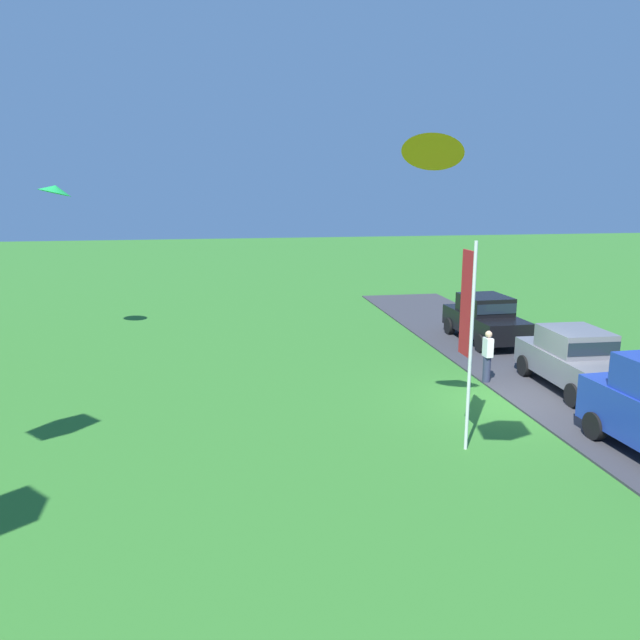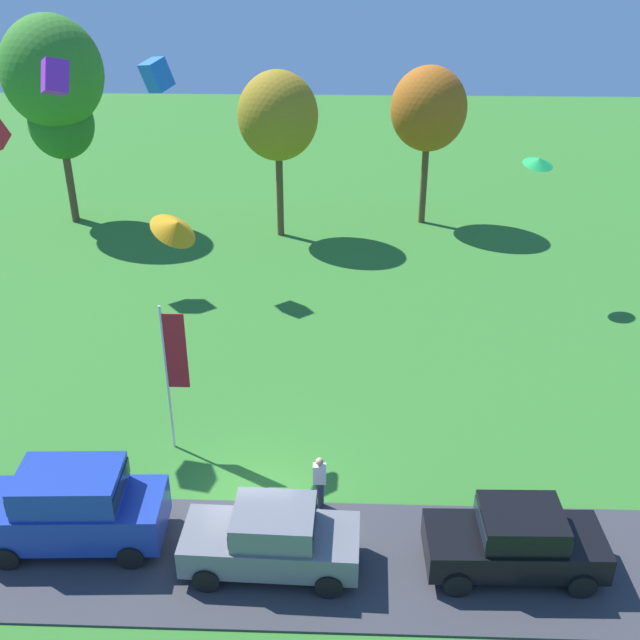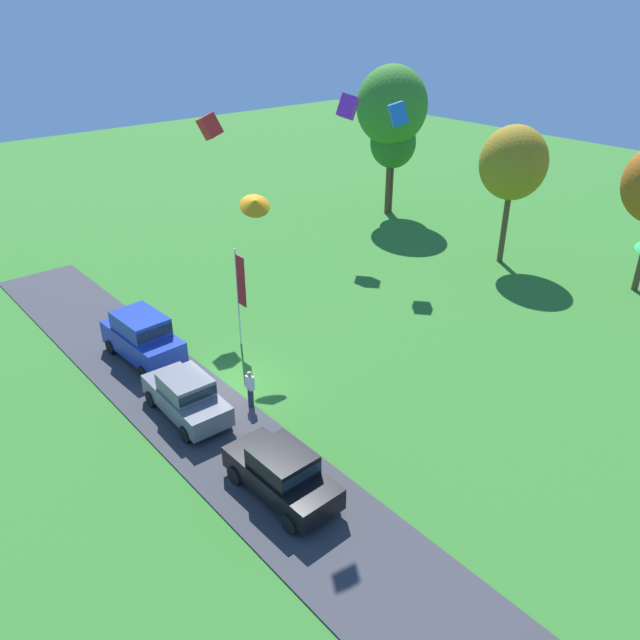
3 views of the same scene
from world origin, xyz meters
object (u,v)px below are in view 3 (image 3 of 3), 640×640
Objects in this scene: tree_far_right at (513,163)px; kite_box_trailing_tail at (210,126)px; car_suv_mid_row at (142,336)px; car_sedan_by_flagpole at (282,472)px; car_sedan_far_end at (186,395)px; kite_box_high_right at (398,114)px; person_beside_suv at (250,389)px; kite_box_over_trees at (348,107)px; flag_banner at (240,287)px; tree_far_left at (392,106)px; tree_right_of_center at (393,143)px; kite_delta_high_left at (255,203)px.

kite_box_trailing_tail is (-6.92, -16.42, 3.11)m from tree_far_right.
car_suv_mid_row is 1.05× the size of car_sedan_by_flagpole.
car_sedan_far_end is 3.67× the size of kite_box_high_right.
person_beside_suv is 1.27× the size of kite_box_over_trees.
car_suv_mid_row is at bearing -113.52° from flag_banner.
car_sedan_far_end is 3.30× the size of kite_box_over_trees.
kite_box_high_right is (-2.95, 13.28, 5.96)m from flag_banner.
car_sedan_by_flagpole is 32.49m from tree_far_left.
kite_box_over_trees reaches higher than flag_banner.
kite_box_trailing_tail is at bearing 153.45° from person_beside_suv.
kite_box_over_trees is at bearing -68.74° from tree_right_of_center.
flag_banner is at bearing -103.93° from kite_delta_high_left.
flag_banner is (-4.43, 2.64, 2.25)m from person_beside_suv.
kite_box_over_trees reaches higher than person_beside_suv.
car_sedan_by_flagpole is 5.41m from person_beside_suv.
tree_right_of_center is (-19.55, 25.55, 4.26)m from car_sedan_by_flagpole.
car_sedan_by_flagpole is 25.92m from kite_box_over_trees.
kite_box_high_right is at bearing 124.30° from car_sedan_by_flagpole.
tree_far_left is 18.71m from kite_box_trailing_tail.
car_suv_mid_row is 0.55× the size of tree_far_right.
flag_banner is at bearing 66.48° from car_suv_mid_row.
tree_right_of_center is 1.46× the size of flag_banner.
car_sedan_far_end is at bearing -39.70° from kite_box_trailing_tail.
kite_delta_high_left reaches higher than tree_right_of_center.
tree_far_right reaches higher than person_beside_suv.
car_sedan_far_end is 0.41× the size of tree_far_left.
car_sedan_by_flagpole reaches higher than person_beside_suv.
car_suv_mid_row is 19.99m from kite_box_over_trees.
tree_far_left is 11.89m from tree_far_right.
tree_far_right is at bearing 49.68° from kite_box_high_right.
kite_box_trailing_tail reaches higher than tree_right_of_center.
person_beside_suv is at bearing -40.20° from kite_delta_high_left.
tree_far_right is 18.09m from kite_box_trailing_tail.
car_sedan_far_end is at bearing -85.81° from tree_far_right.
tree_right_of_center reaches higher than car_sedan_by_flagpole.
flag_banner is (10.16, -20.74, -2.17)m from tree_right_of_center.
tree_right_of_center is at bearing 104.67° from kite_box_trailing_tail.
car_suv_mid_row is 3.47× the size of kite_box_over_trees.
kite_box_high_right is (-7.38, 15.92, 8.21)m from person_beside_suv.
flag_banner is at bearing -22.73° from kite_box_trailing_tail.
car_sedan_by_flagpole is 25.25m from tree_far_right.
kite_delta_high_left is at bearing 76.07° from flag_banner.
tree_far_right reaches higher than car_sedan_by_flagpole.
kite_box_over_trees is at bearing 118.61° from flag_banner.
car_sedan_far_end is 0.52× the size of tree_far_right.
kite_box_high_right is at bearing -130.32° from tree_far_right.
car_sedan_far_end is 0.62× the size of tree_right_of_center.
tree_far_right reaches higher than car_sedan_far_end.
kite_box_trailing_tail is at bearing -75.33° from tree_right_of_center.
tree_far_left reaches higher than kite_box_high_right.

